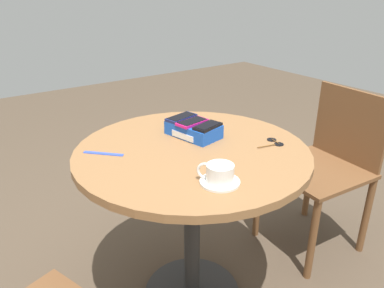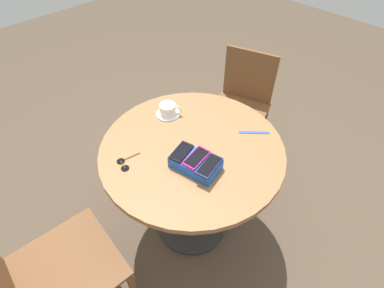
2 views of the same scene
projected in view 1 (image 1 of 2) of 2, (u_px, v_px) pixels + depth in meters
round_table at (192, 180)px, 1.51m from camera, size 0.92×0.92×0.74m
phone_box at (193, 130)px, 1.57m from camera, size 0.24×0.17×0.06m
phone_navy at (181, 117)px, 1.60m from camera, size 0.09×0.15×0.01m
phone_magenta at (192, 122)px, 1.55m from camera, size 0.09×0.14×0.01m
phone_black at (208, 126)px, 1.51m from camera, size 0.09×0.14×0.01m
saucer at (220, 182)px, 1.21m from camera, size 0.13×0.13×0.01m
coffee_cup at (219, 172)px, 1.19m from camera, size 0.11×0.10×0.06m
lanyard_strap at (103, 154)px, 1.41m from camera, size 0.12×0.12×0.00m
sunglasses at (274, 142)px, 1.51m from camera, size 0.09×0.13×0.01m
chair_far_side at (325, 166)px, 1.95m from camera, size 0.47×0.47×0.85m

